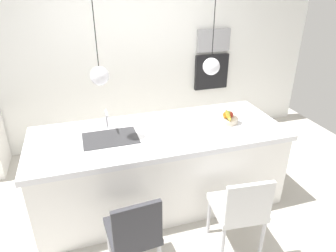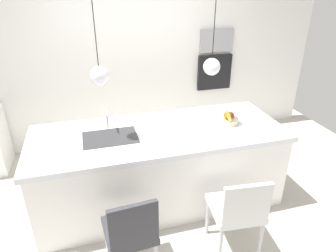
% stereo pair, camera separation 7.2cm
% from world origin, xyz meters
% --- Properties ---
extents(floor, '(6.60, 6.60, 0.00)m').
position_xyz_m(floor, '(0.00, 0.00, 0.00)').
color(floor, '#BCB7AD').
rests_on(floor, ground).
extents(back_wall, '(6.00, 0.10, 2.60)m').
position_xyz_m(back_wall, '(0.00, 1.65, 1.30)').
color(back_wall, white).
rests_on(back_wall, ground).
extents(kitchen_island, '(2.73, 1.05, 0.91)m').
position_xyz_m(kitchen_island, '(0.00, 0.00, 0.46)').
color(kitchen_island, white).
rests_on(kitchen_island, ground).
extents(sink_basin, '(0.56, 0.40, 0.02)m').
position_xyz_m(sink_basin, '(-0.52, 0.00, 0.90)').
color(sink_basin, '#2D2D30').
rests_on(sink_basin, kitchen_island).
extents(faucet, '(0.02, 0.17, 0.22)m').
position_xyz_m(faucet, '(-0.52, 0.21, 1.05)').
color(faucet, silver).
rests_on(faucet, kitchen_island).
extents(fruit_bowl, '(0.26, 0.27, 0.16)m').
position_xyz_m(fruit_bowl, '(0.80, -0.00, 0.96)').
color(fruit_bowl, beige).
rests_on(fruit_bowl, kitchen_island).
extents(microwave, '(0.54, 0.08, 0.34)m').
position_xyz_m(microwave, '(1.32, 1.58, 1.53)').
color(microwave, '#9E9EA3').
rests_on(microwave, back_wall).
extents(oven, '(0.56, 0.08, 0.56)m').
position_xyz_m(oven, '(1.32, 1.58, 1.03)').
color(oven, black).
rests_on(oven, back_wall).
extents(chair_near, '(0.44, 0.46, 0.89)m').
position_xyz_m(chair_near, '(-0.49, -0.94, 0.51)').
color(chair_near, '#333338').
rests_on(chair_near, ground).
extents(chair_middle, '(0.49, 0.49, 0.88)m').
position_xyz_m(chair_middle, '(0.49, -0.94, 0.51)').
color(chair_middle, silver).
rests_on(chair_middle, ground).
extents(pendant_light_left, '(0.18, 0.18, 0.78)m').
position_xyz_m(pendant_light_left, '(-0.57, 0.00, 1.58)').
color(pendant_light_left, silver).
extents(pendant_light_right, '(0.18, 0.18, 0.78)m').
position_xyz_m(pendant_light_right, '(0.57, 0.00, 1.58)').
color(pendant_light_right, silver).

